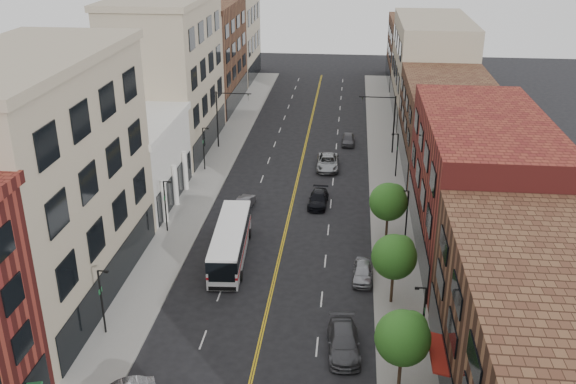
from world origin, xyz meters
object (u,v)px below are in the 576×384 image
(city_bus, at_px, (230,240))
(car_parked_far, at_px, (363,272))
(car_lane_a, at_px, (318,199))
(car_lane_c, at_px, (348,139))
(car_parked_mid, at_px, (343,342))
(car_lane_b, at_px, (328,162))
(car_lane_behind, at_px, (245,202))

(city_bus, xyz_separation_m, car_parked_far, (11.33, -2.39, -1.02))
(car_lane_a, relative_size, car_lane_c, 1.14)
(car_parked_far, bearing_deg, car_lane_c, 95.07)
(car_parked_mid, relative_size, car_lane_b, 0.94)
(city_bus, xyz_separation_m, car_lane_behind, (-0.45, 10.33, -1.06))
(city_bus, xyz_separation_m, car_lane_a, (6.89, 11.84, -1.04))
(car_lane_behind, relative_size, car_lane_b, 0.71)
(car_parked_far, height_order, car_lane_a, car_parked_far)
(car_lane_a, xyz_separation_m, car_lane_b, (0.49, 10.49, 0.10))
(car_lane_a, xyz_separation_m, car_lane_c, (2.75, 19.41, 0.02))
(car_parked_far, relative_size, car_lane_c, 1.00)
(city_bus, height_order, car_lane_c, city_bus)
(car_parked_far, relative_size, car_lane_behind, 1.03)
(car_parked_far, xyz_separation_m, car_lane_behind, (-11.77, 12.72, -0.04))
(city_bus, bearing_deg, car_lane_a, 56.19)
(car_lane_c, bearing_deg, city_bus, -107.08)
(car_parked_far, distance_m, car_lane_behind, 17.33)
(car_parked_mid, xyz_separation_m, car_lane_a, (-3.07, 23.87, -0.09))
(car_lane_c, bearing_deg, car_parked_far, -87.07)
(car_lane_b, height_order, car_lane_c, car_lane_b)
(city_bus, distance_m, car_parked_mid, 15.65)
(car_lane_behind, xyz_separation_m, car_lane_b, (7.83, 12.01, 0.12))
(car_lane_a, distance_m, car_lane_b, 10.51)
(car_parked_mid, relative_size, car_lane_c, 1.30)
(car_lane_c, bearing_deg, car_lane_behind, -115.67)
(car_lane_behind, xyz_separation_m, car_lane_c, (10.09, 20.93, 0.04))
(car_parked_mid, xyz_separation_m, car_parked_far, (1.36, 9.64, -0.07))
(city_bus, relative_size, car_lane_a, 2.52)
(car_parked_far, distance_m, car_lane_c, 33.68)
(car_lane_a, bearing_deg, car_lane_c, 85.02)
(car_parked_far, xyz_separation_m, car_lane_b, (-3.95, 24.73, 0.08))
(city_bus, distance_m, car_parked_far, 11.62)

